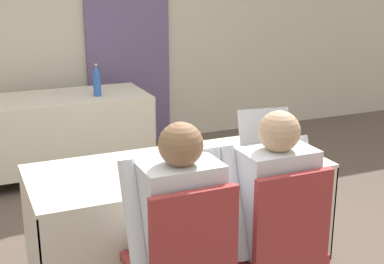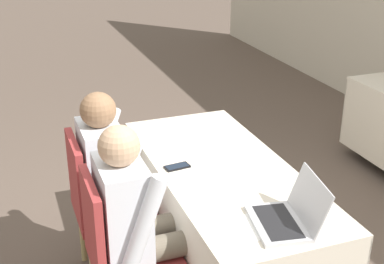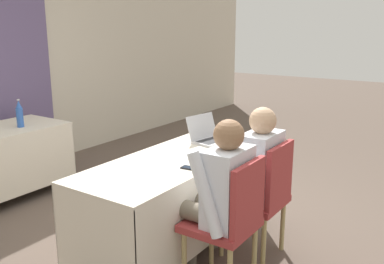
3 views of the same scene
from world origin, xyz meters
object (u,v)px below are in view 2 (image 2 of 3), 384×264
at_px(person_checkered_shirt, 116,174).
at_px(person_white_shirt, 139,218).
at_px(chair_near_right, 120,249).
at_px(chair_near_left, 100,201).
at_px(cell_phone, 177,167).
at_px(laptop, 287,216).

bearing_deg(person_checkered_shirt, person_white_shirt, -180.00).
xyz_separation_m(chair_near_right, person_checkered_shirt, (-0.50, 0.10, 0.16)).
height_order(chair_near_right, person_checkered_shirt, person_checkered_shirt).
xyz_separation_m(chair_near_left, chair_near_right, (0.50, 0.00, 0.00)).
height_order(chair_near_left, person_checkered_shirt, person_checkered_shirt).
xyz_separation_m(cell_phone, chair_near_right, (0.35, -0.42, -0.22)).
bearing_deg(laptop, chair_near_left, -131.29).
height_order(cell_phone, chair_near_right, chair_near_right).
height_order(cell_phone, person_checkered_shirt, person_checkered_shirt).
relative_size(cell_phone, person_checkered_shirt, 0.13).
relative_size(laptop, chair_near_left, 0.43).
bearing_deg(chair_near_left, person_white_shirt, -168.28).
bearing_deg(person_checkered_shirt, chair_near_right, 168.28).
bearing_deg(person_white_shirt, laptop, -122.19).
height_order(person_checkered_shirt, person_white_shirt, same).
distance_m(laptop, chair_near_left, 1.17).
distance_m(chair_near_left, person_checkered_shirt, 0.19).
bearing_deg(laptop, cell_phone, -148.56).
height_order(laptop, chair_near_left, laptop).
bearing_deg(chair_near_left, person_checkered_shirt, -90.00).
distance_m(laptop, person_white_shirt, 0.73).
bearing_deg(cell_phone, person_checkered_shirt, -122.27).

